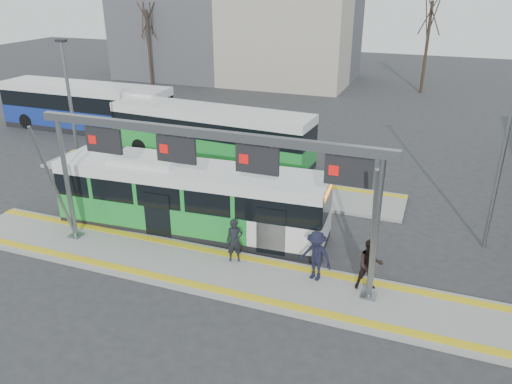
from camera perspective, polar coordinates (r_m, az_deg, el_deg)
ground at (r=18.61m, az=-4.59°, el=-9.21°), size 120.00×120.00×0.00m
platform_main at (r=18.57m, az=-4.60°, el=-9.02°), size 22.00×3.00×0.15m
platform_second at (r=26.56m, az=-5.19°, el=1.37°), size 20.00×3.00×0.15m
tactile_main at (r=18.53m, az=-4.61°, el=-8.79°), size 22.00×2.65×0.02m
tactile_second at (r=27.49m, az=-4.17°, el=2.38°), size 20.00×0.35×0.02m
gantry at (r=17.05m, az=-5.75°, el=3.73°), size 13.00×1.68×5.20m
hero_bus at (r=21.07m, az=-7.54°, el=-0.77°), size 11.60×3.09×3.16m
bg_bus_green at (r=29.49m, az=-5.22°, el=6.59°), size 12.38×3.42×3.06m
bg_bus_blue at (r=37.11m, az=-18.83°, el=9.10°), size 12.38×2.79×3.23m
passenger_a at (r=18.63m, az=-2.47°, el=-5.56°), size 0.73×0.61×1.69m
passenger_b at (r=17.41m, az=12.89°, el=-8.14°), size 1.10×1.00×1.85m
passenger_c at (r=17.61m, az=6.86°, el=-7.25°), size 1.34×0.99×1.86m
tree_left at (r=47.74m, az=3.39°, el=19.18°), size 1.40×1.40×8.54m
tree_mid at (r=49.11m, az=19.36°, el=18.64°), size 1.40×1.40×9.14m
tree_far at (r=51.44m, az=-12.36°, el=18.60°), size 1.40×1.40×8.05m
lamp_west at (r=25.67m, az=-20.28°, el=8.32°), size 0.50×0.25×7.40m
lamp_east at (r=20.63m, az=26.53°, el=4.76°), size 0.50×0.25×8.06m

